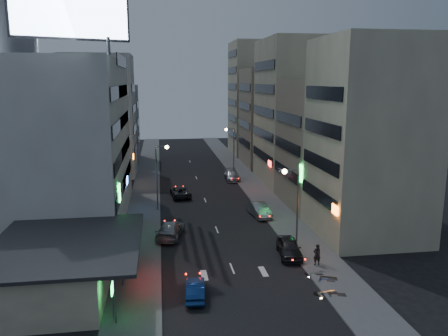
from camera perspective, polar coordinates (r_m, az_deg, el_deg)
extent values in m
plane|color=black|center=(34.75, 2.19, -15.66)|extent=(180.00, 180.00, 0.00)
cube|color=#4C4C4F|center=(62.46, -10.20, -3.42)|extent=(4.00, 120.00, 0.12)
cube|color=#4C4C4F|center=(63.94, 4.30, -2.93)|extent=(4.00, 120.00, 0.12)
cube|color=#BEB794|center=(36.23, -21.29, -12.15)|extent=(8.00, 12.00, 3.60)
cube|color=black|center=(35.31, -19.92, -9.27)|extent=(11.00, 13.00, 0.25)
cube|color=black|center=(34.94, -13.14, -10.23)|extent=(0.12, 4.00, 0.90)
cube|color=#FF1E14|center=(34.93, -13.01, -10.23)|extent=(0.04, 3.70, 0.70)
cube|color=silver|center=(52.09, -20.80, 3.12)|extent=(14.00, 24.00, 18.00)
cube|color=#BEB794|center=(46.27, 18.40, 3.59)|extent=(10.00, 11.00, 20.00)
cube|color=gray|center=(57.12, 13.57, 3.19)|extent=(11.00, 12.00, 16.00)
cube|color=#BEB794|center=(68.81, 9.25, 7.21)|extent=(10.00, 14.00, 22.00)
cube|color=silver|center=(76.26, -15.83, 6.56)|extent=(11.00, 10.00, 20.00)
cube|color=gray|center=(89.39, -15.03, 5.63)|extent=(12.00, 10.00, 15.00)
cube|color=gray|center=(83.47, 6.42, 6.60)|extent=(11.00, 12.00, 18.00)
cube|color=#BEB794|center=(96.98, 4.62, 9.06)|extent=(12.00, 12.00, 24.00)
cylinder|color=#595B60|center=(41.79, -23.32, 14.53)|extent=(0.30, 0.30, 1.50)
cylinder|color=#595B60|center=(40.75, -14.85, 15.16)|extent=(0.30, 0.30, 1.50)
cube|color=black|center=(41.48, -19.42, 18.94)|extent=(9.52, 3.75, 5.00)
cube|color=#BCDCFB|center=(41.27, -19.37, 18.99)|extent=(9.04, 3.34, 4.60)
cylinder|color=#595B60|center=(40.11, 9.56, -5.71)|extent=(0.16, 0.16, 8.00)
cylinder|color=#595B60|center=(38.94, 8.77, -0.28)|extent=(1.40, 0.10, 0.10)
sphere|color=#FFD88C|center=(38.79, 7.92, -0.45)|extent=(0.44, 0.44, 0.44)
cylinder|color=#595B60|center=(53.70, -8.77, -1.33)|extent=(0.16, 0.16, 8.00)
cylinder|color=#595B60|center=(52.99, -8.14, 2.81)|extent=(1.40, 0.10, 0.10)
sphere|color=#FFD88C|center=(53.01, -7.48, 2.72)|extent=(0.44, 0.44, 0.44)
cylinder|color=#595B60|center=(72.40, 1.30, 2.06)|extent=(0.16, 0.16, 8.00)
cylinder|color=#595B60|center=(71.76, 0.76, 5.13)|extent=(1.40, 0.10, 0.10)
sphere|color=#FFD88C|center=(71.67, 0.28, 5.04)|extent=(0.44, 0.44, 0.44)
imported|color=#232327|center=(40.90, 8.50, -10.24)|extent=(2.47, 4.98, 1.63)
imported|color=#999CA1|center=(51.98, 4.62, -5.45)|extent=(2.26, 4.97, 1.58)
imported|color=#2A292F|center=(60.65, -5.73, -3.08)|extent=(2.91, 5.53, 1.48)
imported|color=#ADAFB6|center=(70.42, 1.08, -0.97)|extent=(2.36, 5.42, 1.55)
imported|color=navy|center=(33.49, -3.76, -15.53)|extent=(1.72, 4.02, 1.29)
imported|color=gray|center=(45.42, -7.02, -7.99)|extent=(3.45, 5.94, 1.62)
imported|color=black|center=(39.15, 12.05, -11.00)|extent=(0.72, 0.50, 1.88)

